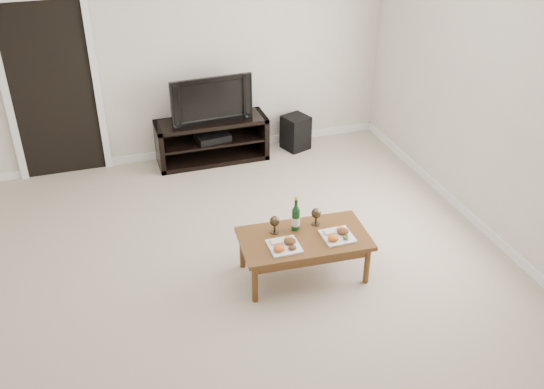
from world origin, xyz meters
The scene contains 13 objects.
floor centered at (0.00, 0.00, 0.00)m, with size 5.50×5.50×0.00m, color #C1B39B.
back_wall centered at (0.00, 2.77, 1.30)m, with size 5.00×0.04×2.60m, color silver.
doorway centered at (-1.55, 2.73, 1.02)m, with size 0.90×0.02×2.05m, color black.
media_console centered at (0.20, 2.50, 0.28)m, with size 1.36×0.45×0.55m, color black.
television centered at (0.20, 2.50, 0.84)m, with size 0.99×0.13×0.57m, color black.
av_receiver centered at (0.21, 2.48, 0.33)m, with size 0.40×0.30×0.08m, color black.
subwoofer centered at (1.31, 2.50, 0.22)m, with size 0.30×0.30×0.45m, color black.
coffee_table centered at (0.48, -0.03, 0.21)m, with size 1.16×0.63×0.42m, color brown.
plate_left centered at (0.26, -0.12, 0.45)m, with size 0.27×0.27×0.07m, color white.
plate_right centered at (0.76, -0.12, 0.45)m, with size 0.27×0.27×0.07m, color white.
wine_bottle centered at (0.45, 0.11, 0.59)m, with size 0.07×0.07×0.35m, color #0E3516.
goblet_left centered at (0.25, 0.12, 0.51)m, with size 0.09×0.09×0.17m, color #3C3020, non-canonical shape.
goblet_right centered at (0.65, 0.13, 0.51)m, with size 0.09×0.09×0.17m, color #3C3020, non-canonical shape.
Camera 1 is at (-1.17, -4.21, 3.52)m, focal length 40.00 mm.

